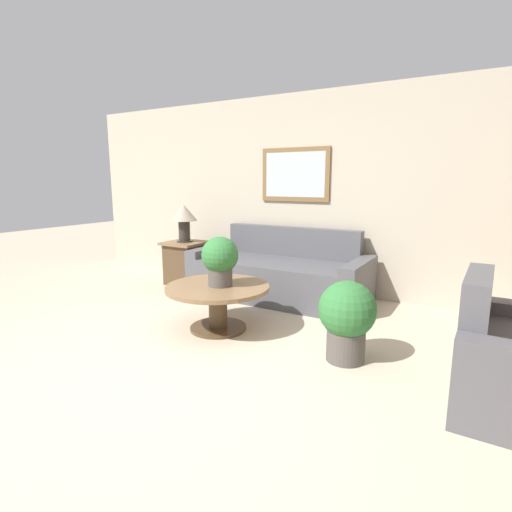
# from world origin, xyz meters

# --- Properties ---
(ground_plane) EXTENTS (20.00, 20.00, 0.00)m
(ground_plane) POSITION_xyz_m (0.00, 0.00, 0.00)
(ground_plane) COLOR #BCAD93
(wall_back) EXTENTS (7.77, 0.09, 2.60)m
(wall_back) POSITION_xyz_m (-0.01, 2.97, 1.31)
(wall_back) COLOR #B2A893
(wall_back) RESTS_ON ground_plane
(couch_main) EXTENTS (2.24, 0.97, 0.87)m
(couch_main) POSITION_xyz_m (-0.22, 2.41, 0.29)
(couch_main) COLOR #4C4C51
(couch_main) RESTS_ON ground_plane
(coffee_table) EXTENTS (1.03, 1.03, 0.45)m
(coffee_table) POSITION_xyz_m (-0.24, 1.08, 0.33)
(coffee_table) COLOR #4C3823
(coffee_table) RESTS_ON ground_plane
(side_table) EXTENTS (0.54, 0.54, 0.61)m
(side_table) POSITION_xyz_m (-1.71, 2.33, 0.31)
(side_table) COLOR #4C3823
(side_table) RESTS_ON ground_plane
(table_lamp) EXTENTS (0.38, 0.38, 0.53)m
(table_lamp) POSITION_xyz_m (-1.71, 2.33, 0.97)
(table_lamp) COLOR #2D2823
(table_lamp) RESTS_ON side_table
(potted_plant_on_table) EXTENTS (0.36, 0.36, 0.49)m
(potted_plant_on_table) POSITION_xyz_m (-0.21, 1.09, 0.72)
(potted_plant_on_table) COLOR #4C4742
(potted_plant_on_table) RESTS_ON coffee_table
(potted_plant_floor) EXTENTS (0.47, 0.47, 0.68)m
(potted_plant_floor) POSITION_xyz_m (1.09, 1.04, 0.38)
(potted_plant_floor) COLOR #4C4742
(potted_plant_floor) RESTS_ON ground_plane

